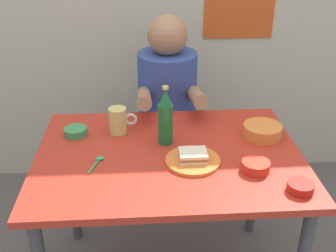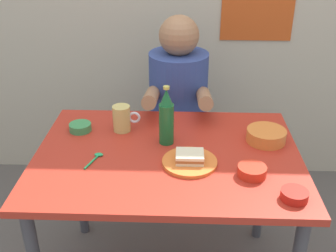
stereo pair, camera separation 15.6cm
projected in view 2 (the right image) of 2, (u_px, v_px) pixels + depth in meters
dining_table at (168, 172)px, 1.75m from camera, size 1.10×0.80×0.74m
stool at (178, 154)px, 2.45m from camera, size 0.34×0.34×0.45m
person_seated at (178, 90)px, 2.25m from camera, size 0.33×0.56×0.72m
plate_orange at (190, 162)px, 1.63m from camera, size 0.22×0.22×0.01m
sandwich at (190, 157)px, 1.62m from camera, size 0.11×0.09×0.04m
beer_mug at (122, 118)px, 1.86m from camera, size 0.13×0.08×0.12m
beer_bottle at (166, 118)px, 1.73m from camera, size 0.06×0.06×0.26m
sauce_bowl_chili at (252, 171)px, 1.55m from camera, size 0.11×0.11×0.04m
soup_bowl_orange at (266, 135)px, 1.78m from camera, size 0.17×0.17×0.05m
dip_bowl_green at (80, 127)px, 1.88m from camera, size 0.10×0.10×0.03m
sambal_bowl_red at (294, 195)px, 1.43m from camera, size 0.10×0.10×0.03m
spoon at (96, 157)px, 1.67m from camera, size 0.06×0.12×0.01m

